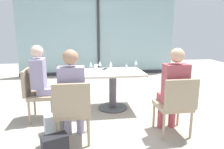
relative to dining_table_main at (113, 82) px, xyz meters
The scene contains 20 objects.
ground_plane 0.52m from the dining_table_main, ahead, with size 12.00×12.00×0.00m, color #A89E8E.
window_wall_backdrop 3.27m from the dining_table_main, 90.00° to the left, with size 5.19×0.10×2.70m.
dining_table_main is the anchor object (origin of this frame).
chair_front_left 1.38m from the dining_table_main, 120.96° to the right, with size 0.46×0.50×0.87m.
chair_side_end 1.37m from the dining_table_main, 166.84° to the right, with size 0.50×0.46×0.87m.
chair_front_right 1.38m from the dining_table_main, 59.04° to the right, with size 0.46×0.50×0.87m.
person_front_left 1.30m from the dining_table_main, 123.46° to the right, with size 0.34×0.39×1.26m.
person_side_end 1.27m from the dining_table_main, 165.71° to the right, with size 0.39×0.34×1.26m.
person_front_right 1.30m from the dining_table_main, 56.54° to the right, with size 0.34×0.39×1.26m.
wine_glass_0 0.37m from the dining_table_main, 118.21° to the right, with size 0.07×0.07×0.18m.
wine_glass_1 0.46m from the dining_table_main, 45.64° to the right, with size 0.07×0.07×0.18m.
wine_glass_2 0.54m from the dining_table_main, 166.94° to the left, with size 0.07×0.07×0.18m.
wine_glass_3 0.35m from the dining_table_main, 105.94° to the left, with size 0.07×0.07×0.18m.
wine_glass_4 0.45m from the dining_table_main, 142.24° to the left, with size 0.07×0.07×0.18m.
wine_glass_5 0.65m from the dining_table_main, 23.49° to the left, with size 0.07×0.07×0.18m.
wine_glass_6 0.57m from the dining_table_main, 141.77° to the right, with size 0.07×0.07×0.18m.
coffee_cup 0.50m from the dining_table_main, 132.57° to the left, with size 0.08×0.08×0.09m, color white.
cell_phone_on_table 0.35m from the dining_table_main, 115.87° to the left, with size 0.07×0.14×0.01m, color black.
handbag_0 1.78m from the dining_table_main, 121.85° to the right, with size 0.30×0.16×0.28m, color #232328.
handbag_1 1.35m from the dining_table_main, 140.15° to the right, with size 0.30×0.16×0.28m, color silver.
Camera 1 is at (-0.57, -3.78, 1.50)m, focal length 33.22 mm.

